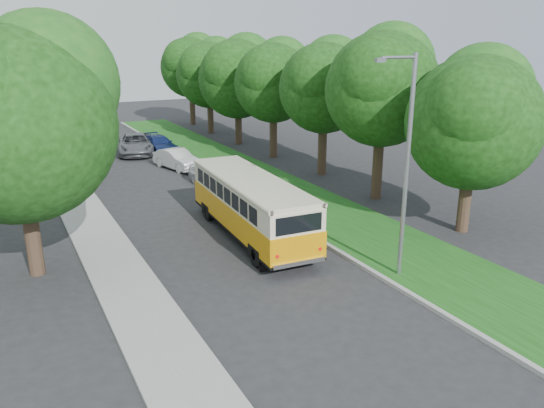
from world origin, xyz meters
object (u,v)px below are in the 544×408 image
vintage_bus (251,207)px  lamppost_far (63,118)px  car_white (177,159)px  car_grey (136,144)px  car_blue (159,144)px  lamppost_near (405,162)px  car_silver (215,175)px

vintage_bus → lamppost_far: bearing=119.3°
car_white → car_grey: 6.32m
lamppost_far → car_grey: bearing=53.6°
vintage_bus → car_blue: vintage_bus is taller
lamppost_near → lamppost_far: bearing=115.7°
lamppost_near → car_white: (-1.78, 20.29, -3.70)m
vintage_bus → car_blue: size_ratio=2.05×
lamppost_far → vintage_bus: bearing=-64.0°
lamppost_far → car_grey: 10.47m
lamppost_far → car_white: (7.13, 1.79, -3.44)m
lamppost_near → vintage_bus: 7.56m
lamppost_near → car_blue: bearing=93.0°
car_blue → car_grey: (-1.64, 0.46, 0.10)m
lamppost_far → car_silver: bearing=-25.2°
car_white → car_grey: bearing=86.3°
car_silver → car_grey: car_grey is taller
lamppost_near → car_grey: size_ratio=1.46×
car_blue → car_silver: bearing=-96.0°
car_blue → car_grey: car_grey is taller
car_silver → car_blue: (-0.16, 11.14, -0.06)m
lamppost_near → car_grey: lamppost_near is taller
vintage_bus → car_grey: (-0.07, 20.20, -0.62)m
vintage_bus → car_silver: vintage_bus is taller
car_blue → car_grey: bearing=157.4°
lamppost_far → car_grey: (5.89, 7.98, -3.35)m
car_silver → lamppost_near: bearing=-93.4°
vintage_bus → car_grey: size_ratio=1.70×
car_blue → lamppost_far: bearing=-141.9°
car_blue → lamppost_near: bearing=-93.9°
lamppost_near → car_white: size_ratio=1.97×
vintage_bus → car_blue: 19.81m
vintage_bus → lamppost_near: bearing=-61.7°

